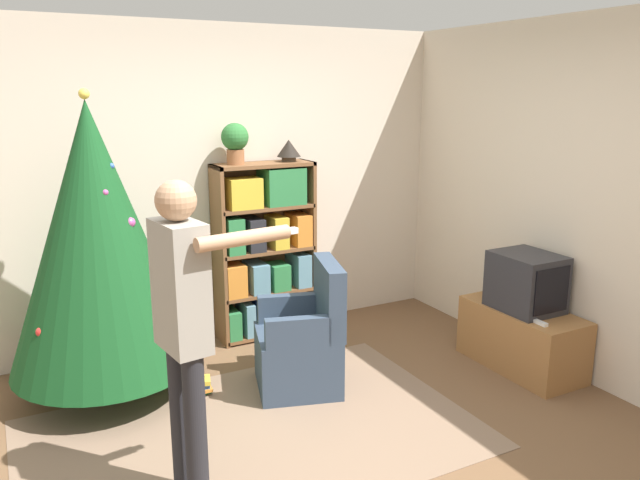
{
  "coord_description": "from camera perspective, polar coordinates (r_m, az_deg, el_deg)",
  "views": [
    {
      "loc": [
        -1.59,
        -2.83,
        2.09
      ],
      "look_at": [
        0.39,
        0.94,
        1.05
      ],
      "focal_mm": 35.0,
      "sensor_mm": 36.0,
      "label": 1
    }
  ],
  "objects": [
    {
      "name": "ground_plane",
      "position": [
        3.86,
        1.37,
        -19.05
      ],
      "size": [
        14.0,
        14.0,
        0.0
      ],
      "primitive_type": "plane",
      "color": "brown"
    },
    {
      "name": "wall_back",
      "position": [
        5.27,
        -9.93,
        4.89
      ],
      "size": [
        8.0,
        0.1,
        2.6
      ],
      "color": "beige",
      "rests_on": "ground_plane"
    },
    {
      "name": "wall_right",
      "position": [
        4.74,
        24.65,
        2.89
      ],
      "size": [
        0.1,
        8.0,
        2.6
      ],
      "color": "beige",
      "rests_on": "ground_plane"
    },
    {
      "name": "area_rug",
      "position": [
        4.07,
        -6.11,
        -17.2
      ],
      "size": [
        2.72,
        1.77,
        0.01
      ],
      "color": "#7F6651",
      "rests_on": "ground_plane"
    },
    {
      "name": "bookshelf",
      "position": [
        5.29,
        -4.99,
        -1.01
      ],
      "size": [
        0.84,
        0.31,
        1.49
      ],
      "color": "brown",
      "rests_on": "ground_plane"
    },
    {
      "name": "tv_stand",
      "position": [
        5.04,
        17.95,
        -8.54
      ],
      "size": [
        0.46,
        0.94,
        0.47
      ],
      "color": "#996638",
      "rests_on": "ground_plane"
    },
    {
      "name": "television",
      "position": [
        4.89,
        18.36,
        -3.66
      ],
      "size": [
        0.4,
        0.49,
        0.43
      ],
      "color": "#28282D",
      "rests_on": "tv_stand"
    },
    {
      "name": "game_remote",
      "position": [
        4.68,
        19.46,
        -7.14
      ],
      "size": [
        0.04,
        0.12,
        0.02
      ],
      "color": "white",
      "rests_on": "tv_stand"
    },
    {
      "name": "christmas_tree",
      "position": [
        4.39,
        -19.75,
        0.11
      ],
      "size": [
        1.25,
        1.25,
        2.09
      ],
      "color": "#4C3323",
      "rests_on": "ground_plane"
    },
    {
      "name": "armchair",
      "position": [
        4.47,
        -1.54,
        -9.56
      ],
      "size": [
        0.71,
        0.7,
        0.92
      ],
      "rotation": [
        0.0,
        0.0,
        -1.86
      ],
      "color": "#334256",
      "rests_on": "ground_plane"
    },
    {
      "name": "standing_person",
      "position": [
        3.12,
        -12.32,
        -7.07
      ],
      "size": [
        0.67,
        0.47,
        1.68
      ],
      "rotation": [
        0.0,
        0.0,
        -1.43
      ],
      "color": "#232328",
      "rests_on": "ground_plane"
    },
    {
      "name": "potted_plant",
      "position": [
        5.06,
        -7.78,
        9.0
      ],
      "size": [
        0.22,
        0.22,
        0.33
      ],
      "color": "#935B38",
      "rests_on": "bookshelf"
    },
    {
      "name": "table_lamp",
      "position": [
        5.25,
        -2.88,
        8.3
      ],
      "size": [
        0.2,
        0.2,
        0.18
      ],
      "color": "#473828",
      "rests_on": "bookshelf"
    },
    {
      "name": "book_pile_near_tree",
      "position": [
        4.55,
        -11.27,
        -13.02
      ],
      "size": [
        0.24,
        0.18,
        0.12
      ],
      "color": "#2D7A42",
      "rests_on": "ground_plane"
    }
  ]
}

